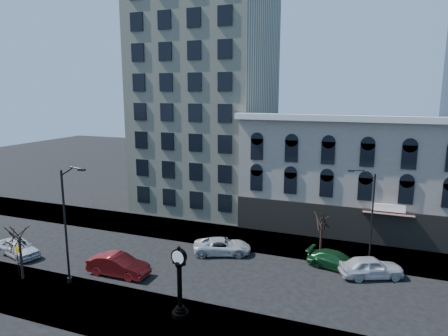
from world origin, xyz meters
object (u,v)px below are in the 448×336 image
at_px(warning_sign, 17,254).
at_px(car_near_a, 19,248).
at_px(street_clock, 180,285).
at_px(street_lamp_near, 70,195).
at_px(car_near_b, 118,265).

height_order(warning_sign, car_near_a, warning_sign).
bearing_deg(street_clock, street_lamp_near, -179.52).
xyz_separation_m(car_near_a, car_near_b, (10.73, 0.03, 0.05)).
xyz_separation_m(street_lamp_near, car_near_b, (1.93, 2.69, -6.38)).
relative_size(street_clock, street_lamp_near, 0.52).
distance_m(warning_sign, car_near_a, 4.94).
xyz_separation_m(street_clock, warning_sign, (-14.71, 0.55, -0.34)).
height_order(street_clock, car_near_b, street_clock).
distance_m(street_lamp_near, car_near_a, 11.22).
xyz_separation_m(street_clock, car_near_b, (-7.54, 3.80, -1.47)).
height_order(street_lamp_near, car_near_a, street_lamp_near).
bearing_deg(car_near_a, warning_sign, -116.94).
bearing_deg(car_near_a, street_clock, -86.41).
relative_size(warning_sign, car_near_a, 0.57).
relative_size(warning_sign, car_near_b, 0.52).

